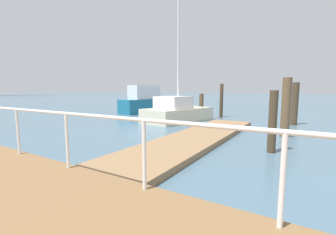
# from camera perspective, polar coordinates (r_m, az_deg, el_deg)

# --- Properties ---
(floating_dock) EXTENTS (10.43, 2.00, 0.18)m
(floating_dock) POSITION_cam_1_polar(r_m,az_deg,el_deg) (8.38, 6.52, -5.49)
(floating_dock) COLOR #93704C
(floating_dock) RESTS_ON ground_plane
(boardwalk_railing) EXTENTS (0.06, 27.47, 1.08)m
(boardwalk_railing) POSITION_cam_1_polar(r_m,az_deg,el_deg) (3.92, -16.81, -2.62)
(boardwalk_railing) COLOR white
(boardwalk_railing) RESTS_ON boardwalk
(dock_piling_0) EXTENTS (0.24, 0.24, 1.89)m
(dock_piling_0) POSITION_cam_1_polar(r_m,az_deg,el_deg) (7.43, 25.01, -1.00)
(dock_piling_0) COLOR #473826
(dock_piling_0) RESTS_ON ground_plane
(dock_piling_1) EXTENTS (0.34, 0.34, 2.39)m
(dock_piling_1) POSITION_cam_1_polar(r_m,az_deg,el_deg) (10.19, 27.74, 2.25)
(dock_piling_1) COLOR brown
(dock_piling_1) RESTS_ON ground_plane
(dock_piling_2) EXTENTS (0.29, 0.29, 1.67)m
(dock_piling_2) POSITION_cam_1_polar(r_m,az_deg,el_deg) (15.82, 8.44, 3.02)
(dock_piling_2) COLOR brown
(dock_piling_2) RESTS_ON ground_plane
(dock_piling_3) EXTENTS (0.24, 0.24, 2.34)m
(dock_piling_3) POSITION_cam_1_polar(r_m,az_deg,el_deg) (16.35, 13.38, 4.21)
(dock_piling_3) COLOR #473826
(dock_piling_3) RESTS_ON ground_plane
(dock_piling_5) EXTENTS (0.34, 0.34, 2.31)m
(dock_piling_5) POSITION_cam_1_polar(r_m,az_deg,el_deg) (14.02, 29.49, 3.04)
(dock_piling_5) COLOR #473826
(dock_piling_5) RESTS_ON ground_plane
(moored_boat_0) EXTENTS (6.99, 2.19, 2.30)m
(moored_boat_0) POSITION_cam_1_polar(r_m,az_deg,el_deg) (19.99, -4.43, 3.94)
(moored_boat_0) COLOR #1E6B8C
(moored_boat_0) RESTS_ON ground_plane
(moored_boat_1) EXTENTS (4.76, 3.12, 8.20)m
(moored_boat_1) POSITION_cam_1_polar(r_m,az_deg,el_deg) (13.67, 2.30, 1.56)
(moored_boat_1) COLOR beige
(moored_boat_1) RESTS_ON ground_plane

